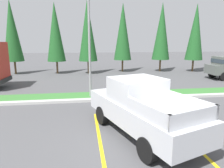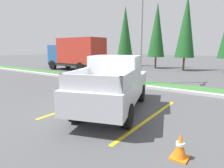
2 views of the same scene
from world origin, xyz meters
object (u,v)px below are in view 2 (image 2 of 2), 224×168
(pickup_truck_main, at_px, (114,84))
(cypress_tree_center, at_px, (186,27))
(street_light, at_px, (141,17))
(traffic_cone, at_px, (180,146))
(cargo_truck_distant, at_px, (77,53))
(cypress_tree_left_inner, at_px, (157,30))
(cypress_tree_leftmost, at_px, (125,31))

(pickup_truck_main, xyz_separation_m, cypress_tree_center, (-1.48, 15.23, 3.49))
(street_light, bearing_deg, traffic_cone, -56.80)
(street_light, bearing_deg, cargo_truck_distant, 159.42)
(cypress_tree_left_inner, distance_m, traffic_cone, 19.87)
(traffic_cone, bearing_deg, cypress_tree_center, 104.96)
(pickup_truck_main, height_order, traffic_cone, pickup_truck_main)
(street_light, height_order, cypress_tree_center, cypress_tree_center)
(pickup_truck_main, xyz_separation_m, traffic_cone, (3.13, -2.00, -0.75))
(cypress_tree_leftmost, bearing_deg, cypress_tree_left_inner, -3.10)
(pickup_truck_main, distance_m, cypress_tree_left_inner, 16.80)
(pickup_truck_main, height_order, cypress_tree_center, cypress_tree_center)
(pickup_truck_main, bearing_deg, cypress_tree_center, 95.54)
(cypress_tree_center, xyz_separation_m, traffic_cone, (4.60, -17.23, -4.24))
(cypress_tree_leftmost, bearing_deg, cypress_tree_center, -5.32)
(pickup_truck_main, relative_size, traffic_cone, 9.25)
(cargo_truck_distant, height_order, traffic_cone, cargo_truck_distant)
(cypress_tree_center, height_order, traffic_cone, cypress_tree_center)
(street_light, height_order, traffic_cone, street_light)
(cypress_tree_left_inner, bearing_deg, cargo_truck_distant, -131.09)
(cypress_tree_leftmost, xyz_separation_m, cypress_tree_center, (7.82, -0.73, 0.01))
(cypress_tree_left_inner, xyz_separation_m, cypress_tree_center, (3.39, -0.49, 0.12))
(pickup_truck_main, relative_size, cypress_tree_left_inner, 0.74)
(cargo_truck_distant, xyz_separation_m, street_light, (9.30, -3.49, 2.43))
(cypress_tree_left_inner, relative_size, cypress_tree_center, 0.97)
(cargo_truck_distant, bearing_deg, street_light, -20.58)
(street_light, distance_m, cypress_tree_left_inner, 10.94)
(cypress_tree_leftmost, xyz_separation_m, cypress_tree_left_inner, (4.43, -0.24, -0.11))
(cargo_truck_distant, bearing_deg, traffic_cone, -37.44)
(cypress_tree_leftmost, height_order, traffic_cone, cypress_tree_leftmost)
(cargo_truck_distant, xyz_separation_m, traffic_cone, (14.06, -10.76, -1.56))
(pickup_truck_main, height_order, street_light, street_light)
(cypress_tree_leftmost, relative_size, cypress_tree_left_inner, 1.02)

